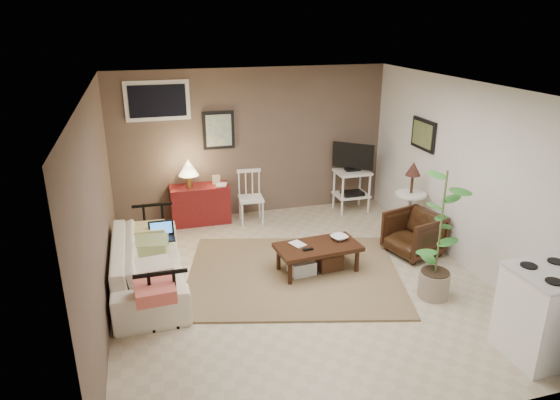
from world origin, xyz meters
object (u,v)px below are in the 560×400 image
object	(u,v)px
potted_plant	(440,231)
sofa	(147,256)
spindle_chair	(251,199)
side_table	(411,192)
stove	(546,314)
armchair	(414,232)
red_console	(199,201)
tv_stand	(352,176)
coffee_table	(317,256)

from	to	relation	value
potted_plant	sofa	bearing A→B (deg)	159.77
spindle_chair	sofa	bearing A→B (deg)	-135.00
side_table	potted_plant	world-z (taller)	potted_plant
potted_plant	stove	bearing A→B (deg)	-71.49
side_table	armchair	distance (m)	0.67
potted_plant	spindle_chair	bearing A→B (deg)	118.83
stove	side_table	bearing A→B (deg)	87.30
side_table	stove	xyz separation A→B (m)	(-0.13, -2.81, -0.28)
armchair	stove	xyz separation A→B (m)	(0.07, -2.32, 0.13)
red_console	side_table	size ratio (longest dim) A/B	0.90
tv_stand	side_table	world-z (taller)	side_table
coffee_table	sofa	size ratio (longest dim) A/B	0.53
stove	sofa	bearing A→B (deg)	146.35
coffee_table	tv_stand	world-z (taller)	tv_stand
stove	coffee_table	bearing A→B (deg)	125.15
side_table	coffee_table	bearing A→B (deg)	-159.26
coffee_table	red_console	bearing A→B (deg)	120.75
potted_plant	armchair	bearing A→B (deg)	72.26
sofa	armchair	size ratio (longest dim) A/B	3.12
armchair	spindle_chair	bearing A→B (deg)	-147.93
sofa	spindle_chair	size ratio (longest dim) A/B	2.47
sofa	armchair	xyz separation A→B (m)	(3.58, -0.11, -0.07)
sofa	side_table	distance (m)	3.81
tv_stand	potted_plant	size ratio (longest dim) A/B	0.74
coffee_table	potted_plant	distance (m)	1.60
tv_stand	armchair	bearing A→B (deg)	-84.97
coffee_table	armchair	xyz separation A→B (m)	(1.47, 0.14, 0.11)
coffee_table	stove	distance (m)	2.68
armchair	potted_plant	xyz separation A→B (m)	(-0.35, -1.08, 0.51)
sofa	side_table	size ratio (longest dim) A/B	1.76
sofa	red_console	world-z (taller)	red_console
spindle_chair	side_table	distance (m)	2.49
coffee_table	spindle_chair	distance (m)	1.96
coffee_table	stove	bearing A→B (deg)	-54.85
stove	tv_stand	bearing A→B (deg)	93.12
tv_stand	side_table	size ratio (longest dim) A/B	0.99
side_table	tv_stand	bearing A→B (deg)	105.46
coffee_table	sofa	distance (m)	2.13
tv_stand	potted_plant	bearing A→B (deg)	-93.78
coffee_table	sofa	xyz separation A→B (m)	(-2.11, 0.24, 0.18)
armchair	stove	bearing A→B (deg)	-13.61
red_console	side_table	bearing A→B (deg)	-26.63
sofa	stove	distance (m)	4.37
sofa	tv_stand	xyz separation A→B (m)	(3.42, 1.68, 0.21)
sofa	side_table	xyz separation A→B (m)	(3.77, 0.39, 0.33)
side_table	potted_plant	xyz separation A→B (m)	(-0.55, -1.58, 0.11)
coffee_table	potted_plant	world-z (taller)	potted_plant
red_console	armchair	bearing A→B (deg)	-35.79
side_table	stove	size ratio (longest dim) A/B	1.28
spindle_chair	armchair	xyz separation A→B (m)	(1.92, -1.77, -0.06)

